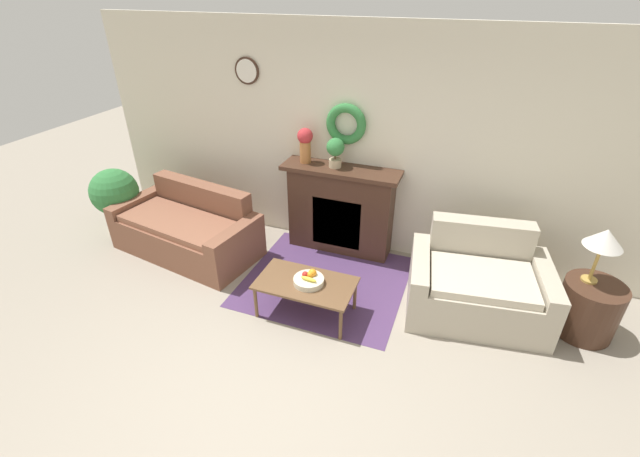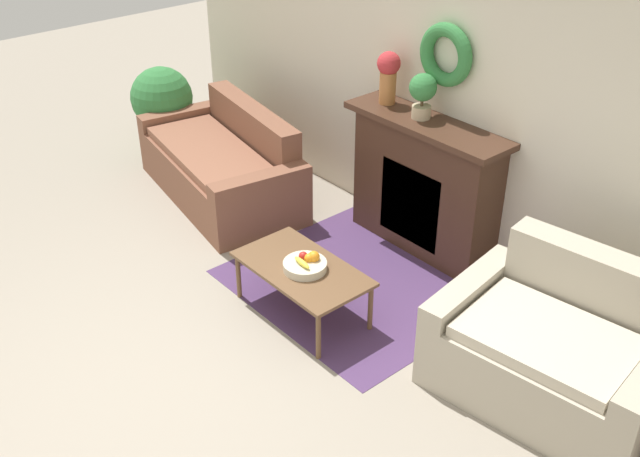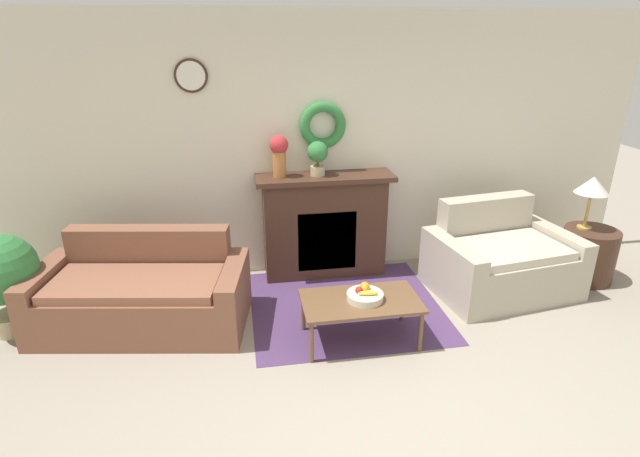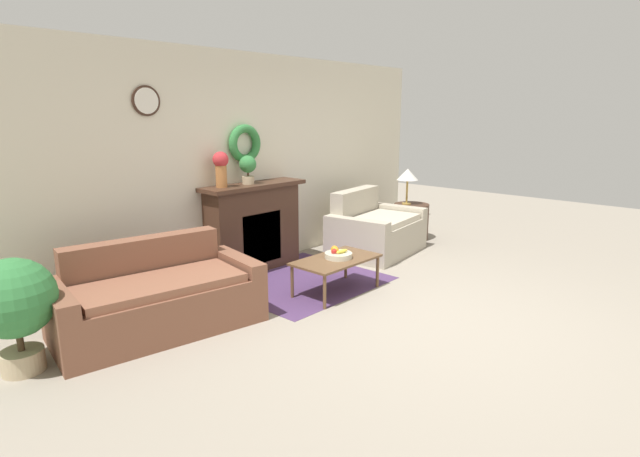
# 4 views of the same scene
# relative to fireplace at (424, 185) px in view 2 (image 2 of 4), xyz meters

# --- Properties ---
(ground_plane) EXTENTS (16.00, 16.00, 0.00)m
(ground_plane) POSITION_rel_fireplace_xyz_m (0.10, -2.49, -0.56)
(ground_plane) COLOR gray
(floor_rug) EXTENTS (1.80, 1.66, 0.01)m
(floor_rug) POSITION_rel_fireplace_xyz_m (0.07, -0.74, -0.56)
(floor_rug) COLOR #4C335B
(floor_rug) RESTS_ON ground_plane
(wall_back) EXTENTS (6.80, 0.17, 2.70)m
(wall_back) POSITION_rel_fireplace_xyz_m (0.09, 0.21, 0.79)
(wall_back) COLOR beige
(wall_back) RESTS_ON ground_plane
(fireplace) EXTENTS (1.42, 0.41, 1.12)m
(fireplace) POSITION_rel_fireplace_xyz_m (0.00, 0.00, 0.00)
(fireplace) COLOR #42281C
(fireplace) RESTS_ON ground_plane
(couch_left) EXTENTS (1.94, 1.17, 0.81)m
(couch_left) POSITION_rel_fireplace_xyz_m (-1.78, -0.73, -0.27)
(couch_left) COLOR brown
(couch_left) RESTS_ON ground_plane
(loveseat_right) EXTENTS (1.48, 1.13, 0.89)m
(loveseat_right) POSITION_rel_fireplace_xyz_m (1.70, -0.65, -0.25)
(loveseat_right) COLOR #B2A893
(loveseat_right) RESTS_ON ground_plane
(coffee_table) EXTENTS (0.99, 0.56, 0.39)m
(coffee_table) POSITION_rel_fireplace_xyz_m (0.07, -1.32, -0.21)
(coffee_table) COLOR brown
(coffee_table) RESTS_ON ground_plane
(fruit_bowl) EXTENTS (0.31, 0.31, 0.12)m
(fruit_bowl) POSITION_rel_fireplace_xyz_m (0.11, -1.31, -0.13)
(fruit_bowl) COLOR beige
(fruit_bowl) RESTS_ON coffee_table
(vase_on_mantel_left) EXTENTS (0.19, 0.19, 0.42)m
(vase_on_mantel_left) POSITION_rel_fireplace_xyz_m (-0.46, 0.01, 0.80)
(vase_on_mantel_left) COLOR #AD6B38
(vase_on_mantel_left) RESTS_ON fireplace
(potted_plant_on_mantel) EXTENTS (0.21, 0.21, 0.35)m
(potted_plant_on_mantel) POSITION_rel_fireplace_xyz_m (-0.08, -0.01, 0.76)
(potted_plant_on_mantel) COLOR tan
(potted_plant_on_mantel) RESTS_ON fireplace
(potted_plant_floor_by_couch) EXTENTS (0.62, 0.62, 0.92)m
(potted_plant_floor_by_couch) POSITION_rel_fireplace_xyz_m (-2.92, -0.67, 0.01)
(potted_plant_floor_by_couch) COLOR tan
(potted_plant_floor_by_couch) RESTS_ON ground_plane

